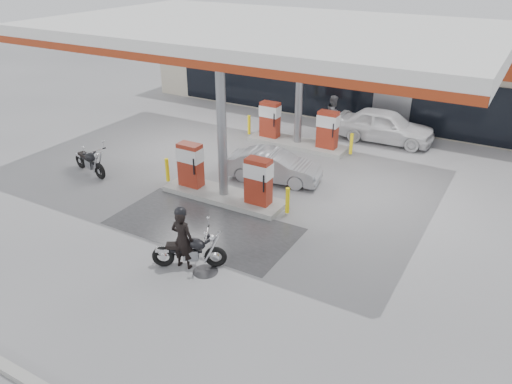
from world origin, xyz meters
TOP-DOWN VIEW (x-y plane):
  - ground at (0.00, 0.00)m, footprint 90.00×90.00m
  - wet_patch at (0.50, 0.00)m, footprint 6.00×3.00m
  - drain_cover at (2.00, -2.00)m, footprint 0.70×0.70m
  - store_building at (0.01, 15.94)m, footprint 22.00×8.22m
  - canopy at (0.00, 5.00)m, footprint 16.00×10.02m
  - pump_island_near at (0.00, 2.00)m, footprint 5.14×1.30m
  - pump_island_far at (0.00, 8.00)m, footprint 5.14×1.30m
  - main_motorcycle at (1.51, -1.97)m, footprint 1.89×1.18m
  - biker_main at (1.34, -2.07)m, footprint 0.69×0.50m
  - parked_motorcycle at (-5.66, 1.19)m, footprint 2.12×0.98m
  - sedan_white at (3.19, 10.44)m, footprint 4.41×1.90m
  - attendant at (0.75, 10.31)m, footprint 0.74×0.93m
  - hatchback_silver at (0.82, 4.20)m, footprint 3.71×1.83m
  - parked_car_left at (-5.80, 13.24)m, footprint 4.40×2.15m

SIDE VIEW (x-z plane):
  - ground at x=0.00m, z-range 0.00..0.00m
  - wet_patch at x=0.50m, z-range 0.00..0.00m
  - drain_cover at x=2.00m, z-range 0.00..0.01m
  - main_motorcycle at x=1.51m, z-range -0.06..1.01m
  - parked_motorcycle at x=-5.66m, z-range -0.06..1.04m
  - hatchback_silver at x=0.82m, z-range 0.00..1.17m
  - parked_car_left at x=-5.80m, z-range 0.00..1.23m
  - pump_island_near at x=0.00m, z-range -0.18..1.60m
  - pump_island_far at x=0.00m, z-range -0.18..1.60m
  - sedan_white at x=3.19m, z-range 0.00..1.48m
  - biker_main at x=1.34m, z-range 0.00..1.76m
  - attendant at x=0.75m, z-range 0.00..1.83m
  - store_building at x=0.01m, z-range 0.01..4.01m
  - canopy at x=0.00m, z-range 2.51..8.02m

